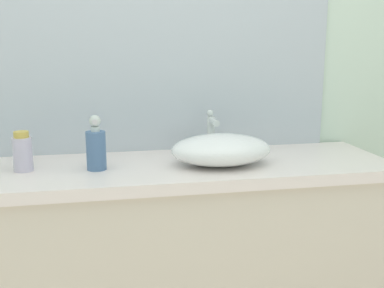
% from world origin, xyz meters
% --- Properties ---
extents(bathroom_wall_rear, '(6.00, 0.06, 2.60)m').
position_xyz_m(bathroom_wall_rear, '(0.00, 0.73, 1.30)').
color(bathroom_wall_rear, silver).
rests_on(bathroom_wall_rear, ground).
extents(vanity_counter, '(1.78, 0.51, 0.85)m').
position_xyz_m(vanity_counter, '(0.02, 0.44, 0.43)').
color(vanity_counter, beige).
rests_on(vanity_counter, ground).
extents(wall_mirror_panel, '(1.54, 0.01, 1.14)m').
position_xyz_m(wall_mirror_panel, '(0.02, 0.69, 1.42)').
color(wall_mirror_panel, '#B2BCC6').
rests_on(wall_mirror_panel, vanity_counter).
extents(sink_basin, '(0.38, 0.27, 0.12)m').
position_xyz_m(sink_basin, '(0.24, 0.39, 0.91)').
color(sink_basin, white).
rests_on(sink_basin, vanity_counter).
extents(faucet, '(0.03, 0.12, 0.19)m').
position_xyz_m(faucet, '(0.24, 0.55, 0.96)').
color(faucet, silver).
rests_on(faucet, vanity_counter).
extents(soap_dispenser, '(0.07, 0.07, 0.20)m').
position_xyz_m(soap_dispenser, '(-0.23, 0.41, 0.93)').
color(soap_dispenser, '#496A95').
rests_on(soap_dispenser, vanity_counter).
extents(lotion_bottle, '(0.07, 0.07, 0.15)m').
position_xyz_m(lotion_bottle, '(-0.49, 0.45, 0.92)').
color(lotion_bottle, silver).
rests_on(lotion_bottle, vanity_counter).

